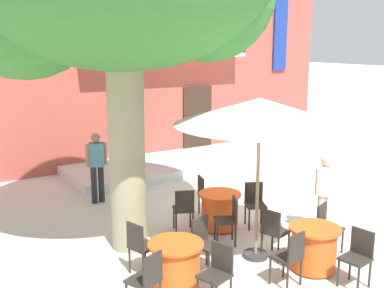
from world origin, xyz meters
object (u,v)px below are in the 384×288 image
Objects in this scene: cafe_chair_near_tree_0 at (205,193)px; cafe_chair_middle_3 at (218,270)px; pedestrian_near_entrance at (97,164)px; cafe_chair_middle_1 at (140,244)px; cafe_chair_near_tree_2 at (229,217)px; cafe_chair_middle_2 at (147,278)px; cafe_chair_front_2 at (290,255)px; cafe_chair_near_tree_3 at (255,201)px; cafe_umbrella at (260,112)px; cafe_table_middle at (176,265)px; cafe_table_near_tree at (220,210)px; cafe_chair_front_1 at (273,230)px; cafe_chair_front_0 at (327,225)px; cafe_chair_front_3 at (358,254)px; cafe_chair_near_tree_1 at (184,207)px; cafe_chair_middle_0 at (204,241)px; cafe_table_front at (314,248)px; pedestrian_mid_plaza at (325,190)px.

cafe_chair_near_tree_0 is 1.00× the size of cafe_chair_middle_3.
cafe_chair_middle_1 is at bearing -100.85° from pedestrian_near_entrance.
cafe_chair_middle_1 is at bearing -174.49° from cafe_chair_near_tree_2.
cafe_chair_middle_1 is 0.54× the size of pedestrian_near_entrance.
cafe_chair_front_2 is at bearing -13.80° from cafe_chair_middle_2.
cafe_chair_near_tree_2 is 1.09m from cafe_chair_near_tree_3.
cafe_umbrella is (2.01, -0.52, 2.08)m from cafe_chair_middle_1.
cafe_chair_middle_2 is at bearing -152.47° from cafe_table_middle.
cafe_table_near_tree is 0.95× the size of cafe_chair_near_tree_0.
cafe_chair_front_1 is 1.00× the size of cafe_chair_front_2.
cafe_chair_front_3 is (-0.49, -1.07, 0.00)m from cafe_chair_front_0.
cafe_chair_near_tree_1 is 1.63m from cafe_chair_middle_0.
pedestrian_mid_plaza reaches higher than cafe_table_front.
pedestrian_near_entrance reaches higher than cafe_chair_front_1.
cafe_chair_middle_0 is 0.56× the size of pedestrian_mid_plaza.
cafe_chair_near_tree_3 and cafe_chair_middle_0 have the same top height.
cafe_chair_front_0 reaches higher than cafe_table_middle.
cafe_chair_near_tree_3 is 2.78m from cafe_chair_front_3.
cafe_chair_middle_2 is 2.68m from cafe_chair_front_1.
cafe_umbrella reaches higher than cafe_chair_middle_3.
cafe_chair_middle_3 is at bearing 161.18° from cafe_chair_front_3.
cafe_chair_near_tree_0 is 1.00× the size of cafe_chair_front_2.
cafe_umbrella reaches higher than cafe_chair_front_2.
cafe_chair_near_tree_2 is 0.56× the size of pedestrian_mid_plaza.
cafe_chair_middle_3 is 1.00× the size of cafe_chair_front_2.
cafe_table_near_tree is 0.95× the size of cafe_chair_middle_1.
cafe_chair_middle_0 is 1.00× the size of cafe_chair_front_1.
cafe_chair_middle_2 is 1.02m from cafe_chair_middle_3.
cafe_table_middle is (-1.97, -1.60, 0.00)m from cafe_table_near_tree.
cafe_table_front is (2.52, -1.41, -0.14)m from cafe_chair_middle_1.
cafe_chair_front_1 reaches higher than cafe_table_near_tree.
pedestrian_near_entrance reaches higher than cafe_chair_front_2.
cafe_chair_middle_2 is 3.60m from cafe_chair_front_0.
cafe_chair_middle_3 and cafe_chair_front_2 have the same top height.
cafe_table_near_tree is at bearing 90.85° from cafe_chair_front_1.
pedestrian_mid_plaza reaches higher than cafe_chair_front_2.
cafe_chair_front_0 and cafe_chair_front_1 have the same top height.
cafe_chair_middle_2 is at bearing 166.20° from cafe_chair_front_2.
cafe_chair_front_1 is at bearing 0.16° from cafe_table_middle.
cafe_table_near_tree is 0.95× the size of cafe_chair_middle_3.
cafe_table_middle is 0.77m from cafe_chair_middle_3.
cafe_chair_near_tree_1 reaches higher than cafe_table_near_tree.
cafe_table_front is at bearing -70.18° from cafe_chair_near_tree_2.
cafe_chair_near_tree_3 is 1.05× the size of cafe_table_front.
cafe_chair_front_2 is (0.83, -1.16, 0.00)m from cafe_chair_middle_0.
cafe_chair_middle_0 is 1.05× the size of cafe_table_front.
cafe_umbrella is at bearing 120.08° from cafe_table_front.
cafe_chair_front_3 is 0.56× the size of pedestrian_mid_plaza.
cafe_chair_near_tree_2 and cafe_chair_middle_2 have the same top height.
cafe_chair_middle_1 reaches higher than cafe_table_near_tree.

